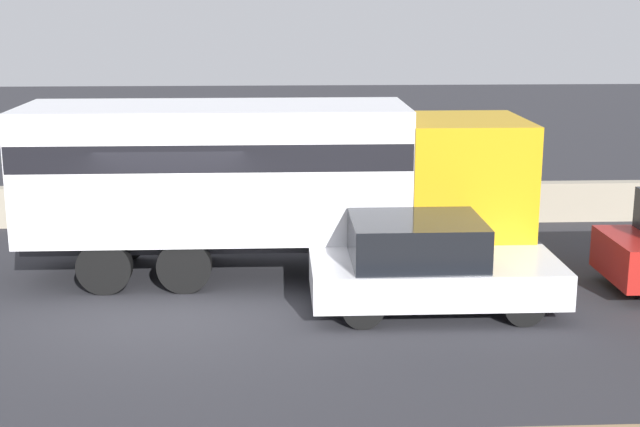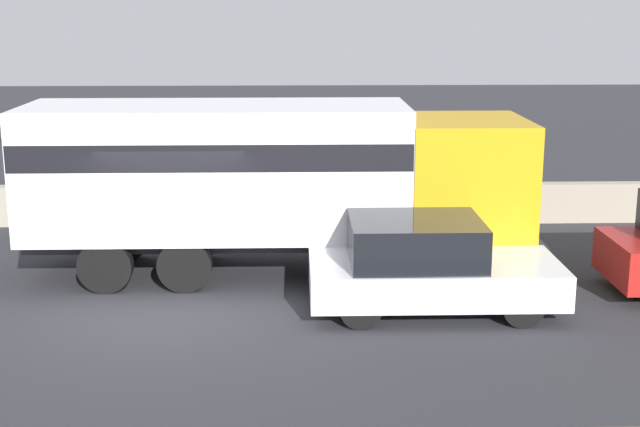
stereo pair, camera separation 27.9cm
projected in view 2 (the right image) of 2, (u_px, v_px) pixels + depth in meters
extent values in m
plane|color=#2D2D33|center=(167.00, 312.00, 14.51)|extent=(80.00, 80.00, 0.00)
cube|color=#A39984|center=(202.00, 205.00, 20.11)|extent=(60.00, 0.35, 0.90)
cube|color=gold|center=(464.00, 185.00, 16.29)|extent=(2.17, 2.46, 2.44)
cube|color=black|center=(523.00, 159.00, 16.21)|extent=(0.06, 2.09, 1.07)
cube|color=#2D2D33|center=(219.00, 237.00, 16.39)|extent=(6.85, 1.32, 0.25)
cube|color=white|center=(217.00, 169.00, 16.09)|extent=(6.85, 2.40, 2.32)
cube|color=black|center=(217.00, 147.00, 16.00)|extent=(6.82, 2.42, 0.46)
cylinder|color=black|center=(452.00, 233.00, 17.57)|extent=(0.94, 0.28, 0.94)
cylinder|color=black|center=(473.00, 263.00, 15.56)|extent=(0.94, 0.28, 0.94)
cylinder|color=black|center=(127.00, 235.00, 17.39)|extent=(0.94, 0.28, 0.94)
cylinder|color=black|center=(105.00, 266.00, 15.39)|extent=(0.94, 0.28, 0.94)
cylinder|color=black|center=(197.00, 235.00, 17.43)|extent=(0.94, 0.28, 0.94)
cylinder|color=black|center=(185.00, 265.00, 15.43)|extent=(0.94, 0.28, 0.94)
cube|color=silver|center=(434.00, 278.00, 14.48)|extent=(4.06, 1.88, 0.58)
cube|color=black|center=(415.00, 241.00, 14.32)|extent=(2.11, 1.73, 0.70)
cylinder|color=black|center=(499.00, 275.00, 15.36)|extent=(0.66, 0.20, 0.66)
cylinder|color=black|center=(523.00, 307.00, 13.76)|extent=(0.66, 0.20, 0.66)
cylinder|color=black|center=(354.00, 276.00, 15.29)|extent=(0.66, 0.20, 0.66)
cylinder|color=black|center=(361.00, 308.00, 13.69)|extent=(0.66, 0.20, 0.66)
cylinder|color=black|center=(640.00, 263.00, 16.11)|extent=(0.63, 0.20, 0.63)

